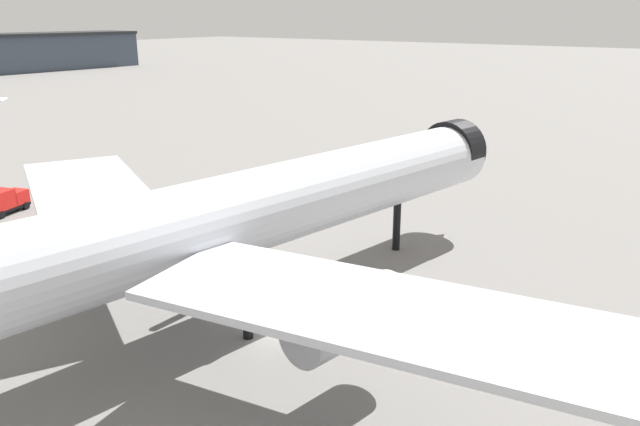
# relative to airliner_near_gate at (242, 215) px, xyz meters

# --- Properties ---
(ground) EXTENTS (900.00, 900.00, 0.00)m
(ground) POSITION_rel_airliner_near_gate_xyz_m (-1.71, -4.04, -8.23)
(ground) COLOR slate
(airliner_near_gate) EXTENTS (67.72, 61.24, 18.68)m
(airliner_near_gate) POSITION_rel_airliner_near_gate_xyz_m (0.00, 0.00, 0.00)
(airliner_near_gate) COLOR silver
(airliner_near_gate) RESTS_ON ground
(service_truck_front) EXTENTS (5.94, 3.90, 3.00)m
(service_truck_front) POSITION_rel_airliner_near_gate_xyz_m (2.30, 41.12, -6.64)
(service_truck_front) COLOR black
(service_truck_front) RESTS_ON ground
(traffic_cone_wingtip) EXTENTS (0.56, 0.56, 0.70)m
(traffic_cone_wingtip) POSITION_rel_airliner_near_gate_xyz_m (28.07, 25.34, -7.88)
(traffic_cone_wingtip) COLOR #F2600C
(traffic_cone_wingtip) RESTS_ON ground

